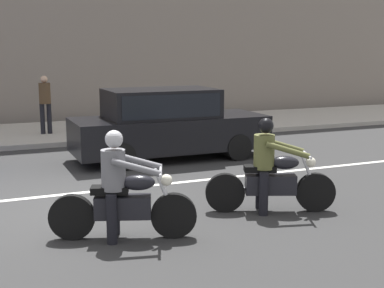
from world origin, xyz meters
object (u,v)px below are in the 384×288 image
motorcycle_with_rider_olive (270,174)px  parked_sedan_black (167,123)px  pedestrian_bystander (45,100)px  motorcycle_with_rider_gray (122,195)px

motorcycle_with_rider_olive → parked_sedan_black: parked_sedan_black is taller
parked_sedan_black → motorcycle_with_rider_olive: bearing=-88.9°
pedestrian_bystander → parked_sedan_black: bearing=-62.0°
motorcycle_with_rider_gray → motorcycle_with_rider_olive: motorcycle_with_rider_olive is taller
pedestrian_bystander → motorcycle_with_rider_olive: bearing=-75.2°
motorcycle_with_rider_gray → pedestrian_bystander: bearing=88.6°
motorcycle_with_rider_olive → parked_sedan_black: size_ratio=0.43×
pedestrian_bystander → motorcycle_with_rider_gray: bearing=-91.4°
motorcycle_with_rider_olive → pedestrian_bystander: 9.26m
motorcycle_with_rider_olive → pedestrian_bystander: pedestrian_bystander is taller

